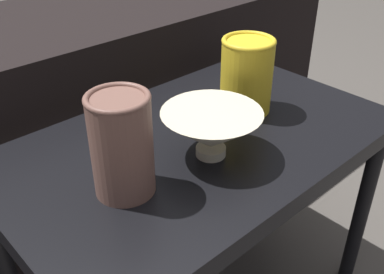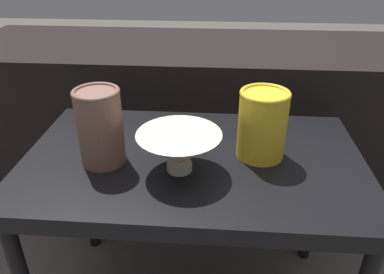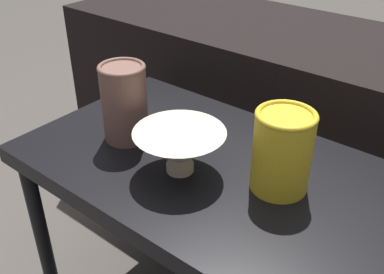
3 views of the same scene
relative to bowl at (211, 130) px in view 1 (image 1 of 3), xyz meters
The scene contains 5 objects.
table 0.12m from the bowl, 66.14° to the left, with size 0.80×0.48×0.51m.
couch_backdrop 0.66m from the bowl, 87.57° to the left, with size 1.70×0.50×0.63m.
bowl is the anchor object (origin of this frame).
vase_textured_left 0.18m from the bowl, behind, with size 0.10×0.10×0.18m.
vase_colorful_right 0.20m from the bowl, 23.14° to the left, with size 0.11×0.11×0.16m.
Camera 1 is at (-0.52, -0.54, 0.98)m, focal length 42.00 mm.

